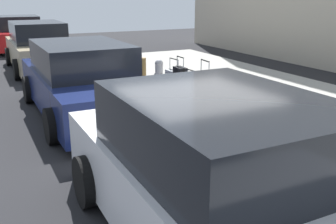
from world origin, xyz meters
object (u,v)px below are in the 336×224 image
(suitcase_silver_3, at_px, (276,129))
(fire_hydrant, at_px, (159,73))
(suitcase_teal_4, at_px, (259,120))
(bollard_post, at_px, (143,71))
(suitcase_navy_1, at_px, (336,148))
(suitcase_silver_10, at_px, (174,83))
(parked_car_white_0, at_px, (219,180))
(suitcase_red_6, at_px, (221,104))
(suitcase_maroon_5, at_px, (239,109))
(suitcase_navy_8, at_px, (191,93))
(parked_car_red_3, at_px, (19,34))
(parked_car_beige_2, at_px, (39,48))
(parked_car_navy_1, at_px, (83,81))
(suitcase_black_2, at_px, (301,137))
(suitcase_black_9, at_px, (180,84))
(suitcase_olive_7, at_px, (204,94))

(suitcase_silver_3, relative_size, fire_hydrant, 1.02)
(suitcase_teal_4, relative_size, bollard_post, 0.83)
(suitcase_navy_1, bearing_deg, bollard_post, 1.69)
(suitcase_silver_10, distance_m, bollard_post, 1.47)
(parked_car_white_0, bearing_deg, suitcase_red_6, -34.39)
(suitcase_maroon_5, xyz_separation_m, fire_hydrant, (3.37, 0.03, 0.05))
(suitcase_navy_8, height_order, parked_car_red_3, parked_car_red_3)
(suitcase_navy_1, distance_m, parked_car_beige_2, 10.63)
(parked_car_navy_1, bearing_deg, suitcase_silver_3, -148.88)
(suitcase_navy_1, relative_size, suitcase_black_2, 0.85)
(suitcase_black_2, bearing_deg, parked_car_white_0, 115.88)
(suitcase_silver_10, bearing_deg, suitcase_red_6, 178.51)
(suitcase_navy_1, height_order, suitcase_black_9, suitcase_black_9)
(fire_hydrant, height_order, parked_car_red_3, parked_car_red_3)
(parked_car_navy_1, bearing_deg, suitcase_black_2, -152.60)
(suitcase_navy_1, xyz_separation_m, suitcase_teal_4, (1.66, -0.04, -0.09))
(suitcase_red_6, height_order, bollard_post, bollard_post)
(suitcase_black_2, xyz_separation_m, bollard_post, (5.67, 0.09, 0.01))
(fire_hydrant, bearing_deg, suitcase_navy_1, -179.66)
(parked_car_navy_1, xyz_separation_m, parked_car_red_3, (11.21, 0.00, 0.01))
(suitcase_navy_8, bearing_deg, bollard_post, 1.88)
(suitcase_silver_10, bearing_deg, suitcase_olive_7, 176.84)
(suitcase_maroon_5, bearing_deg, suitcase_navy_8, 3.52)
(suitcase_olive_7, bearing_deg, suitcase_black_2, 179.78)
(suitcase_black_2, height_order, parked_car_white_0, parked_car_white_0)
(suitcase_silver_10, relative_size, fire_hydrant, 1.17)
(parked_car_beige_2, bearing_deg, suitcase_teal_4, -165.46)
(suitcase_black_9, relative_size, parked_car_navy_1, 0.21)
(suitcase_red_6, xyz_separation_m, suitcase_olive_7, (0.56, 0.03, 0.08))
(suitcase_black_2, distance_m, suitcase_olive_7, 2.70)
(suitcase_navy_8, xyz_separation_m, parked_car_beige_2, (6.64, 2.12, 0.33))
(suitcase_black_2, relative_size, suitcase_navy_8, 1.12)
(suitcase_maroon_5, distance_m, suitcase_navy_8, 1.60)
(parked_car_white_0, bearing_deg, suitcase_black_9, -24.11)
(suitcase_red_6, xyz_separation_m, parked_car_red_3, (13.18, 2.18, 0.29))
(bollard_post, distance_m, parked_car_navy_1, 2.57)
(suitcase_navy_8, relative_size, suitcase_silver_10, 0.90)
(suitcase_teal_4, distance_m, parked_car_beige_2, 9.03)
(suitcase_navy_1, distance_m, fire_hydrant, 5.52)
(parked_car_white_0, bearing_deg, fire_hydrant, -20.05)
(suitcase_olive_7, height_order, parked_car_navy_1, parked_car_navy_1)
(suitcase_silver_3, xyz_separation_m, suitcase_navy_8, (2.64, 0.03, -0.00))
(suitcase_teal_4, bearing_deg, suitcase_black_2, 173.24)
(suitcase_navy_8, relative_size, parked_car_white_0, 0.18)
(suitcase_silver_10, distance_m, parked_car_red_3, 11.34)
(fire_hydrant, bearing_deg, bollard_post, 12.21)
(parked_car_navy_1, distance_m, parked_car_red_3, 11.21)
(suitcase_navy_8, bearing_deg, suitcase_black_9, 1.18)
(suitcase_maroon_5, bearing_deg, suitcase_olive_7, 4.01)
(suitcase_teal_4, distance_m, parked_car_red_3, 14.40)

